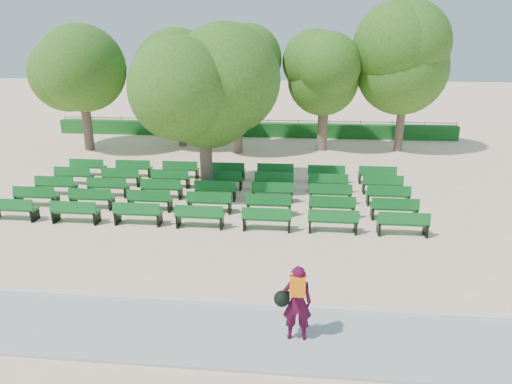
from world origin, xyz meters
TOP-DOWN VIEW (x-y plane):
  - ground at (0.00, 0.00)m, footprint 120.00×120.00m
  - paving at (0.00, -7.40)m, footprint 30.00×2.20m
  - curb at (0.00, -6.25)m, footprint 30.00×0.12m
  - hedge at (0.00, 14.00)m, footprint 26.00×0.70m
  - fence at (0.00, 14.40)m, footprint 26.00×0.10m
  - tree_line at (0.00, 10.00)m, footprint 21.80×6.80m
  - bench_array at (-0.02, 1.24)m, footprint 1.64×0.58m
  - tree_among at (-0.49, 1.71)m, footprint 4.16×4.16m
  - person at (3.22, -7.41)m, footprint 0.79×0.48m

SIDE VIEW (x-z plane):
  - ground at x=0.00m, z-range 0.00..0.00m
  - fence at x=0.00m, z-range -0.51..0.51m
  - tree_line at x=0.00m, z-range -3.52..3.52m
  - paving at x=0.00m, z-range 0.00..0.06m
  - curb at x=0.00m, z-range 0.00..0.10m
  - bench_array at x=-0.02m, z-range -0.43..0.59m
  - hedge at x=0.00m, z-range 0.00..0.90m
  - person at x=3.22m, z-range 0.09..1.74m
  - tree_among at x=-0.49m, z-range 1.00..6.79m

